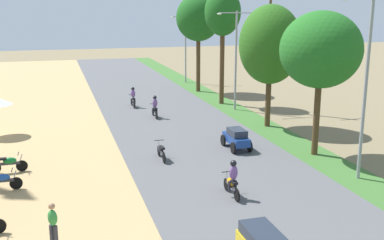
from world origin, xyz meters
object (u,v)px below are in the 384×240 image
streetlamp_mid (236,54)px  parked_motorbike_third (1,180)px  median_tree_second (321,50)px  utility_pole_near (269,47)px  motorbike_ahead_fifth (133,98)px  motorbike_ahead_second (232,179)px  motorbike_ahead_third (161,150)px  median_tree_third (270,45)px  streetlamp_far (186,44)px  streetlamp_near (367,77)px  motorbike_ahead_fourth (155,107)px  median_tree_fourth (223,14)px  median_tree_fifth (198,18)px  parked_motorbike_fourth (9,163)px  car_sedan_blue (236,138)px  pedestrian_on_shoulder (53,223)px

streetlamp_mid → parked_motorbike_third: bearing=-141.1°
median_tree_second → utility_pole_near: 11.77m
motorbike_ahead_fifth → motorbike_ahead_second: bearing=-87.0°
motorbike_ahead_third → median_tree_third: bearing=30.7°
median_tree_third → motorbike_ahead_second: median_tree_third is taller
parked_motorbike_third → streetlamp_far: streetlamp_far is taller
streetlamp_near → motorbike_ahead_fourth: streetlamp_near is taller
streetlamp_near → motorbike_ahead_third: bearing=147.4°
median_tree_fourth → utility_pole_near: bearing=-50.5°
streetlamp_mid → motorbike_ahead_third: (-8.38, -10.69, -3.91)m
median_tree_fifth → motorbike_ahead_second: 26.74m
parked_motorbike_fourth → median_tree_fourth: bearing=39.7°
median_tree_second → median_tree_fifth: bearing=90.9°
motorbike_ahead_second → motorbike_ahead_third: (-1.80, 5.80, -0.28)m
parked_motorbike_fourth → motorbike_ahead_third: motorbike_ahead_third is taller
streetlamp_far → utility_pole_near: size_ratio=0.74×
streetlamp_far → motorbike_ahead_fifth: size_ratio=3.96×
median_tree_second → motorbike_ahead_fourth: median_tree_second is taller
parked_motorbike_third → car_sedan_blue: (12.26, 2.92, 0.19)m
streetlamp_near → streetlamp_mid: 16.04m
streetlamp_near → motorbike_ahead_third: size_ratio=4.71×
streetlamp_mid → motorbike_ahead_third: streetlamp_mid is taller
motorbike_ahead_third → motorbike_ahead_fourth: motorbike_ahead_fourth is taller
parked_motorbike_fourth → pedestrian_on_shoulder: 8.63m
utility_pole_near → motorbike_ahead_third: (-10.83, -10.03, -4.42)m
parked_motorbike_third → parked_motorbike_fourth: size_ratio=1.00×
median_tree_second → streetlamp_near: streetlamp_near is taller
median_tree_third → streetlamp_near: (-0.18, -10.44, -0.66)m
median_tree_fourth → median_tree_third: bearing=-87.3°
motorbike_ahead_second → motorbike_ahead_fourth: (-0.12, 15.46, 0.00)m
streetlamp_far → motorbike_ahead_fourth: streetlamp_far is taller
motorbike_ahead_second → motorbike_ahead_third: 6.08m
parked_motorbike_fourth → streetlamp_near: (16.00, -5.49, 4.35)m
streetlamp_mid → median_tree_fourth: bearing=94.6°
utility_pole_near → motorbike_ahead_third: size_ratio=5.33×
streetlamp_near → median_tree_fifth: bearing=90.8°
parked_motorbike_fourth → streetlamp_far: size_ratio=0.25×
motorbike_ahead_third → parked_motorbike_fourth: bearing=179.0°
parked_motorbike_fourth → pedestrian_on_shoulder: pedestrian_on_shoulder is taller
motorbike_ahead_fifth → pedestrian_on_shoulder: bearing=-105.9°
median_tree_second → car_sedan_blue: size_ratio=3.44×
utility_pole_near → car_sedan_blue: (-6.30, -9.40, -4.25)m
median_tree_fifth → streetlamp_mid: (0.36, -8.79, -2.50)m
pedestrian_on_shoulder → motorbike_ahead_third: 9.93m
median_tree_second → motorbike_ahead_third: size_ratio=4.32×
pedestrian_on_shoulder → utility_pole_near: utility_pole_near is taller
streetlamp_near → motorbike_ahead_fourth: 16.93m
parked_motorbike_fourth → streetlamp_mid: size_ratio=0.24×
median_tree_fourth → motorbike_ahead_fifth: bearing=175.5°
motorbike_ahead_third → motorbike_ahead_fourth: size_ratio=1.00×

